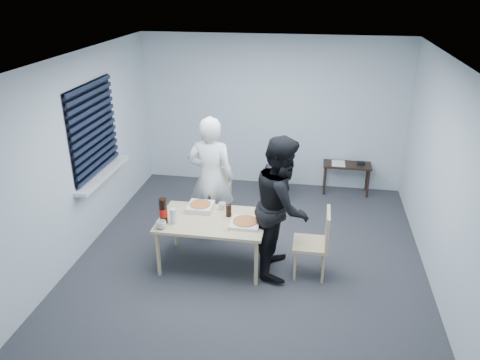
% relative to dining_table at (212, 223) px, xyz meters
% --- Properties ---
extents(room, '(5.00, 5.00, 5.00)m').
position_rel_dining_table_xyz_m(room, '(-1.74, 0.63, 0.85)').
color(room, '#2A2A2F').
rests_on(room, ground).
extents(dining_table, '(1.34, 0.85, 0.65)m').
position_rel_dining_table_xyz_m(dining_table, '(0.00, 0.00, 0.00)').
color(dining_table, '#CDB784').
rests_on(dining_table, ground).
extents(chair_far, '(0.42, 0.42, 0.89)m').
position_rel_dining_table_xyz_m(chair_far, '(-0.18, 1.04, -0.08)').
color(chair_far, '#CDB784').
rests_on(chair_far, ground).
extents(chair_right, '(0.42, 0.42, 0.89)m').
position_rel_dining_table_xyz_m(chair_right, '(1.32, -0.03, -0.08)').
color(chair_right, '#CDB784').
rests_on(chair_right, ground).
extents(person_white, '(0.65, 0.42, 1.77)m').
position_rel_dining_table_xyz_m(person_white, '(-0.17, 0.73, 0.29)').
color(person_white, white).
rests_on(person_white, ground).
extents(person_black, '(0.47, 0.86, 1.77)m').
position_rel_dining_table_xyz_m(person_black, '(0.86, 0.06, 0.29)').
color(person_black, black).
rests_on(person_black, ground).
extents(side_table, '(0.80, 0.35, 0.53)m').
position_rel_dining_table_xyz_m(side_table, '(1.78, 2.51, -0.14)').
color(side_table, black).
rests_on(side_table, ground).
extents(stool, '(0.40, 0.40, 0.56)m').
position_rel_dining_table_xyz_m(stool, '(0.63, 2.01, -0.14)').
color(stool, black).
rests_on(stool, ground).
extents(backpack, '(0.29, 0.21, 0.40)m').
position_rel_dining_table_xyz_m(backpack, '(0.63, 2.00, 0.16)').
color(backpack, slate).
rests_on(backpack, stool).
extents(pizza_box_a, '(0.32, 0.32, 0.08)m').
position_rel_dining_table_xyz_m(pizza_box_a, '(-0.21, 0.24, 0.10)').
color(pizza_box_a, silver).
rests_on(pizza_box_a, dining_table).
extents(pizza_box_b, '(0.36, 0.36, 0.05)m').
position_rel_dining_table_xyz_m(pizza_box_b, '(0.43, -0.06, 0.08)').
color(pizza_box_b, silver).
rests_on(pizza_box_b, dining_table).
extents(mug_a, '(0.17, 0.17, 0.10)m').
position_rel_dining_table_xyz_m(mug_a, '(-0.56, -0.32, 0.11)').
color(mug_a, silver).
rests_on(mug_a, dining_table).
extents(mug_b, '(0.10, 0.10, 0.09)m').
position_rel_dining_table_xyz_m(mug_b, '(0.07, 0.29, 0.11)').
color(mug_b, silver).
rests_on(mug_b, dining_table).
extents(cola_glass, '(0.09, 0.09, 0.16)m').
position_rel_dining_table_xyz_m(cola_glass, '(0.19, 0.12, 0.14)').
color(cola_glass, black).
rests_on(cola_glass, dining_table).
extents(soda_bottle, '(0.10, 0.10, 0.32)m').
position_rel_dining_table_xyz_m(soda_bottle, '(-0.57, -0.18, 0.22)').
color(soda_bottle, black).
rests_on(soda_bottle, dining_table).
extents(plastic_cups, '(0.10, 0.10, 0.19)m').
position_rel_dining_table_xyz_m(plastic_cups, '(-0.45, -0.17, 0.16)').
color(plastic_cups, silver).
rests_on(plastic_cups, dining_table).
extents(rubber_band, '(0.06, 0.06, 0.00)m').
position_rel_dining_table_xyz_m(rubber_band, '(0.23, -0.25, 0.06)').
color(rubber_band, red).
rests_on(rubber_band, dining_table).
extents(papers, '(0.30, 0.35, 0.00)m').
position_rel_dining_table_xyz_m(papers, '(1.63, 2.50, -0.06)').
color(papers, white).
rests_on(papers, side_table).
extents(black_box, '(0.15, 0.12, 0.05)m').
position_rel_dining_table_xyz_m(black_box, '(2.00, 2.50, -0.03)').
color(black_box, black).
rests_on(black_box, side_table).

